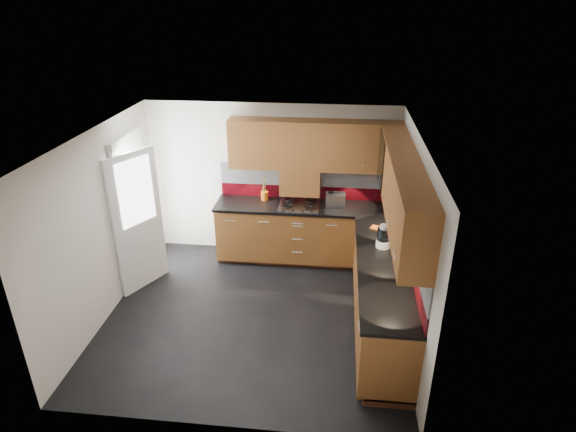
# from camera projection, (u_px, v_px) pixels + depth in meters

# --- Properties ---
(room) EXTENTS (4.00, 3.80, 2.64)m
(room) POSITION_uv_depth(u_px,v_px,m) (251.00, 211.00, 5.69)
(room) COLOR black
(base_cabinets) EXTENTS (2.70, 3.20, 0.95)m
(base_cabinets) POSITION_uv_depth(u_px,v_px,m) (338.00, 263.00, 6.68)
(base_cabinets) COLOR #562A13
(base_cabinets) RESTS_ON room
(countertop) EXTENTS (2.72, 3.22, 0.04)m
(countertop) POSITION_uv_depth(u_px,v_px,m) (339.00, 232.00, 6.47)
(countertop) COLOR black
(countertop) RESTS_ON base_cabinets
(backsplash) EXTENTS (2.70, 3.20, 0.54)m
(backsplash) POSITION_uv_depth(u_px,v_px,m) (356.00, 207.00, 6.52)
(backsplash) COLOR maroon
(backsplash) RESTS_ON countertop
(upper_cabinets) EXTENTS (2.50, 3.20, 0.72)m
(upper_cabinets) POSITION_uv_depth(u_px,v_px,m) (356.00, 166.00, 6.13)
(upper_cabinets) COLOR #562A13
(upper_cabinets) RESTS_ON room
(extractor_hood) EXTENTS (0.60, 0.33, 0.40)m
(extractor_hood) POSITION_uv_depth(u_px,v_px,m) (300.00, 181.00, 7.21)
(extractor_hood) COLOR #562A13
(extractor_hood) RESTS_ON room
(glass_cabinet) EXTENTS (0.32, 0.80, 0.66)m
(glass_cabinet) POSITION_uv_depth(u_px,v_px,m) (392.00, 158.00, 6.33)
(glass_cabinet) COLOR black
(glass_cabinet) RESTS_ON room
(back_door) EXTENTS (0.42, 1.19, 2.04)m
(back_door) POSITION_uv_depth(u_px,v_px,m) (136.00, 214.00, 6.74)
(back_door) COLOR white
(back_door) RESTS_ON room
(gas_hob) EXTENTS (0.60, 0.52, 0.05)m
(gas_hob) POSITION_uv_depth(u_px,v_px,m) (299.00, 205.00, 7.20)
(gas_hob) COLOR silver
(gas_hob) RESTS_ON countertop
(utensil_pot) EXTENTS (0.11, 0.11, 0.40)m
(utensil_pot) POSITION_uv_depth(u_px,v_px,m) (265.00, 194.00, 7.38)
(utensil_pot) COLOR #C55A12
(utensil_pot) RESTS_ON countertop
(toaster) EXTENTS (0.30, 0.20, 0.21)m
(toaster) POSITION_uv_depth(u_px,v_px,m) (335.00, 199.00, 7.17)
(toaster) COLOR silver
(toaster) RESTS_ON countertop
(food_processor) EXTENTS (0.18, 0.18, 0.30)m
(food_processor) POSITION_uv_depth(u_px,v_px,m) (384.00, 237.00, 6.00)
(food_processor) COLOR white
(food_processor) RESTS_ON countertop
(paper_towel) EXTENTS (0.15, 0.15, 0.28)m
(paper_towel) POSITION_uv_depth(u_px,v_px,m) (392.00, 230.00, 6.17)
(paper_towel) COLOR white
(paper_towel) RESTS_ON countertop
(orange_cloth) EXTENTS (0.19, 0.18, 0.02)m
(orange_cloth) POSITION_uv_depth(u_px,v_px,m) (376.00, 228.00, 6.52)
(orange_cloth) COLOR orange
(orange_cloth) RESTS_ON countertop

